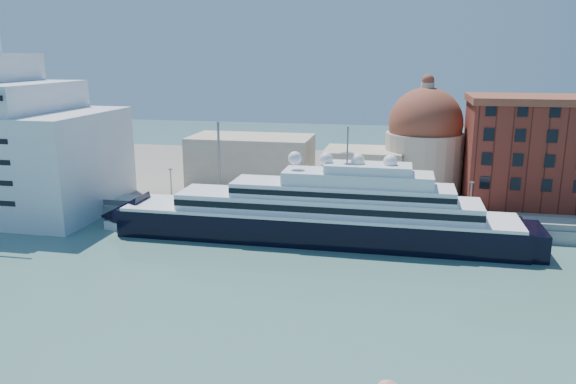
# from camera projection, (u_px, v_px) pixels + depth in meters

# --- Properties ---
(ground) EXTENTS (400.00, 400.00, 0.00)m
(ground) POSITION_uv_depth(u_px,v_px,m) (279.00, 288.00, 83.49)
(ground) COLOR #3B665D
(ground) RESTS_ON ground
(quay) EXTENTS (180.00, 10.00, 2.50)m
(quay) POSITION_uv_depth(u_px,v_px,m) (315.00, 217.00, 115.53)
(quay) COLOR gray
(quay) RESTS_ON ground
(land) EXTENTS (260.00, 72.00, 2.00)m
(land) POSITION_uv_depth(u_px,v_px,m) (338.00, 176.00, 154.58)
(land) COLOR slate
(land) RESTS_ON ground
(quay_fence) EXTENTS (180.00, 0.10, 1.20)m
(quay_fence) POSITION_uv_depth(u_px,v_px,m) (311.00, 214.00, 110.81)
(quay_fence) COLOR slate
(quay_fence) RESTS_ON quay
(superyacht) EXTENTS (83.75, 11.61, 25.03)m
(superyacht) POSITION_uv_depth(u_px,v_px,m) (303.00, 217.00, 104.44)
(superyacht) COLOR black
(superyacht) RESTS_ON ground
(service_barge) EXTENTS (14.37, 7.77, 3.08)m
(service_barge) POSITION_uv_depth(u_px,v_px,m) (140.00, 227.00, 110.10)
(service_barge) COLOR white
(service_barge) RESTS_ON ground
(warehouse) EXTENTS (43.00, 19.00, 23.25)m
(warehouse) POSITION_uv_depth(u_px,v_px,m) (570.00, 151.00, 119.47)
(warehouse) COLOR maroon
(warehouse) RESTS_ON land
(church) EXTENTS (66.00, 18.00, 25.50)m
(church) POSITION_uv_depth(u_px,v_px,m) (357.00, 152.00, 134.52)
(church) COLOR beige
(church) RESTS_ON land
(lamp_posts) EXTENTS (120.80, 2.40, 18.00)m
(lamp_posts) POSITION_uv_depth(u_px,v_px,m) (253.00, 175.00, 114.30)
(lamp_posts) COLOR slate
(lamp_posts) RESTS_ON quay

